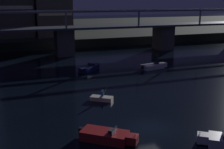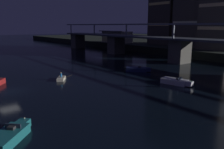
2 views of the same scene
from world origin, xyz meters
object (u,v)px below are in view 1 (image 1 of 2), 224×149
(speedboat_near_right, at_px, (89,68))
(dinghy_with_paddler, at_px, (102,98))
(speedboat_near_center, at_px, (154,66))
(river_bridge, at_px, (64,36))
(speedboat_mid_center, at_px, (107,136))

(speedboat_near_right, xyz_separation_m, dinghy_with_paddler, (-2.82, -14.98, -0.14))
(speedboat_near_center, bearing_deg, speedboat_near_right, 167.21)
(river_bridge, bearing_deg, speedboat_mid_center, -96.40)
(speedboat_mid_center, xyz_separation_m, dinghy_with_paddler, (2.76, 9.76, -0.14))
(speedboat_near_right, height_order, speedboat_mid_center, same)
(dinghy_with_paddler, bearing_deg, river_bridge, 86.72)
(river_bridge, height_order, speedboat_near_right, river_bridge)
(speedboat_near_right, relative_size, speedboat_mid_center, 0.97)
(speedboat_near_center, relative_size, speedboat_mid_center, 1.14)
(speedboat_near_center, height_order, speedboat_mid_center, same)
(speedboat_near_right, height_order, dinghy_with_paddler, dinghy_with_paddler)
(river_bridge, xyz_separation_m, speedboat_mid_center, (-4.50, -40.14, -3.75))
(speedboat_near_center, xyz_separation_m, dinghy_with_paddler, (-13.59, -12.54, -0.14))
(speedboat_near_right, relative_size, dinghy_with_paddler, 1.61)
(speedboat_mid_center, height_order, dinghy_with_paddler, dinghy_with_paddler)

